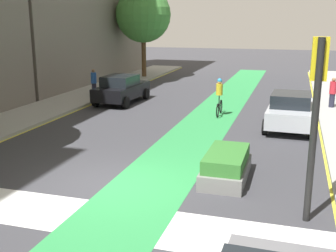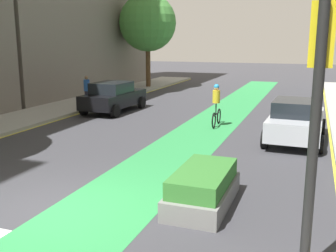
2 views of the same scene
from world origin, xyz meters
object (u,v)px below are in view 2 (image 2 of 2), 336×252
at_px(traffic_signal_near_right, 318,89).
at_px(street_tree_far, 148,23).
at_px(pedestrian_sidewalk_left_a, 87,90).
at_px(car_black_left_far, 113,97).
at_px(median_planter, 203,188).
at_px(cyclist_in_lane, 216,104).
at_px(car_silver_right_far, 296,120).

height_order(traffic_signal_near_right, street_tree_far, street_tree_far).
height_order(traffic_signal_near_right, pedestrian_sidewalk_left_a, traffic_signal_near_right).
height_order(car_black_left_far, pedestrian_sidewalk_left_a, pedestrian_sidewalk_left_a).
distance_m(car_black_left_far, pedestrian_sidewalk_left_a, 2.54).
bearing_deg(street_tree_far, median_planter, -63.88).
height_order(pedestrian_sidewalk_left_a, street_tree_far, street_tree_far).
distance_m(car_black_left_far, median_planter, 12.65).
relative_size(car_black_left_far, cyclist_in_lane, 2.29).
relative_size(traffic_signal_near_right, car_black_left_far, 1.00).
relative_size(traffic_signal_near_right, street_tree_far, 0.61).
bearing_deg(car_black_left_far, cyclist_in_lane, -15.82).
distance_m(traffic_signal_near_right, cyclist_in_lane, 11.31).
distance_m(street_tree_far, median_planter, 23.06).
bearing_deg(median_planter, traffic_signal_near_right, -41.36).
relative_size(car_black_left_far, pedestrian_sidewalk_left_a, 2.72).
bearing_deg(cyclist_in_lane, car_silver_right_far, -25.06).
height_order(traffic_signal_near_right, median_planter, traffic_signal_near_right).
distance_m(pedestrian_sidewalk_left_a, median_planter, 14.96).
relative_size(pedestrian_sidewalk_left_a, street_tree_far, 0.22).
bearing_deg(cyclist_in_lane, median_planter, -78.55).
xyz_separation_m(car_black_left_far, pedestrian_sidewalk_left_a, (-2.28, 1.12, 0.14)).
bearing_deg(car_silver_right_far, traffic_signal_near_right, -86.37).
distance_m(traffic_signal_near_right, car_black_left_far, 15.74).
height_order(traffic_signal_near_right, car_black_left_far, traffic_signal_near_right).
bearing_deg(car_black_left_far, pedestrian_sidewalk_left_a, 153.90).
xyz_separation_m(traffic_signal_near_right, car_silver_right_far, (-0.56, 8.81, -2.18)).
xyz_separation_m(traffic_signal_near_right, median_planter, (-2.25, 1.98, -2.57)).
distance_m(car_silver_right_far, cyclist_in_lane, 3.75).
bearing_deg(cyclist_in_lane, pedestrian_sidewalk_left_a, 161.18).
distance_m(cyclist_in_lane, pedestrian_sidewalk_left_a, 8.65).
relative_size(traffic_signal_near_right, median_planter, 1.70).
relative_size(street_tree_far, median_planter, 2.80).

